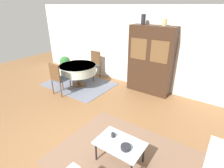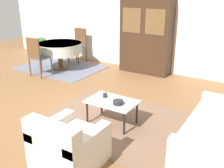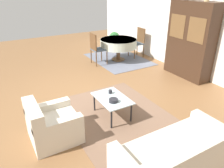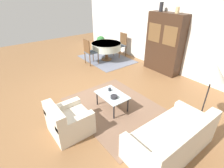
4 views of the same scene
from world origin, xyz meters
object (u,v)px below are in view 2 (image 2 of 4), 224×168
at_px(display_cabinet, 146,34).
at_px(potted_plant, 41,46).
at_px(dining_chair_far, 79,43).
at_px(armchair, 68,146).
at_px(couch, 222,136).
at_px(cup, 105,95).
at_px(bowl, 118,102).
at_px(coffee_table, 112,103).
at_px(dining_chair_near, 37,55).
at_px(dining_table, 60,48).

distance_m(display_cabinet, potted_plant, 3.91).
bearing_deg(dining_chair_far, armchair, 126.98).
bearing_deg(display_cabinet, couch, -48.74).
xyz_separation_m(armchair, cup, (-0.30, 1.37, 0.18)).
bearing_deg(armchair, bowl, 87.99).
distance_m(armchair, coffee_table, 1.31).
height_order(armchair, display_cabinet, display_cabinet).
distance_m(dining_chair_far, bowl, 4.37).
distance_m(couch, display_cabinet, 4.03).
height_order(armchair, potted_plant, armchair).
distance_m(couch, coffee_table, 1.82).
bearing_deg(dining_chair_near, armchair, -37.85).
bearing_deg(couch, bowl, 94.12).
height_order(dining_chair_far, potted_plant, dining_chair_far).
height_order(dining_table, bowl, dining_table).
bearing_deg(armchair, dining_chair_near, 142.15).
xyz_separation_m(dining_chair_far, potted_plant, (-1.58, -0.10, -0.24)).
bearing_deg(display_cabinet, dining_table, -156.04).
relative_size(armchair, dining_table, 0.64).
relative_size(display_cabinet, potted_plant, 3.28).
bearing_deg(armchair, couch, 38.60).
relative_size(coffee_table, dining_chair_near, 0.82).
distance_m(display_cabinet, bowl, 3.29).
bearing_deg(dining_chair_far, coffee_table, 136.43).
height_order(coffee_table, cup, cup).
distance_m(armchair, dining_table, 4.60).
xyz_separation_m(display_cabinet, potted_plant, (-3.84, -0.23, -0.71)).
bearing_deg(coffee_table, couch, 1.96).
height_order(armchair, dining_chair_far, dining_chair_far).
xyz_separation_m(display_cabinet, dining_chair_near, (-2.26, -1.87, -0.47)).
bearing_deg(coffee_table, dining_table, 146.34).
relative_size(bowl, potted_plant, 0.28).
bearing_deg(dining_chair_near, display_cabinet, 39.69).
relative_size(display_cabinet, cup, 27.28).
bearing_deg(display_cabinet, cup, -78.54).
xyz_separation_m(dining_table, dining_chair_near, (0.00, -0.87, -0.01)).
relative_size(armchair, dining_chair_far, 0.79).
height_order(dining_chair_near, potted_plant, dining_chair_near).
bearing_deg(couch, armchair, 128.60).
bearing_deg(dining_table, display_cabinet, 23.96).
distance_m(armchair, cup, 1.41).
relative_size(couch, cup, 23.18).
xyz_separation_m(coffee_table, dining_chair_far, (-3.05, 2.90, 0.22)).
distance_m(display_cabinet, dining_chair_near, 2.97).
distance_m(cup, potted_plant, 5.22).
xyz_separation_m(couch, dining_chair_near, (-4.87, 1.10, 0.31)).
relative_size(dining_chair_far, bowl, 5.87).
bearing_deg(bowl, dining_chair_near, 159.20).
bearing_deg(cup, dining_table, 145.55).
bearing_deg(dining_chair_far, cup, 135.27).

